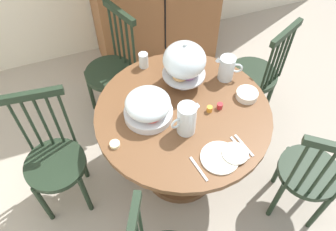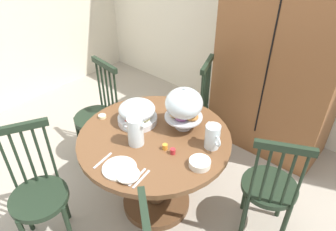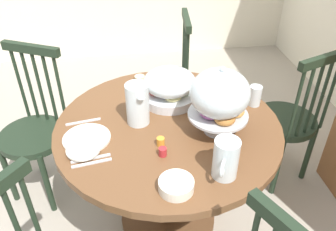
{
  "view_description": "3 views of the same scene",
  "coord_description": "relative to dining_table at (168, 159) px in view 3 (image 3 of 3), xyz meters",
  "views": [
    {
      "loc": [
        -0.57,
        -1.12,
        2.36
      ],
      "look_at": [
        -0.12,
        0.11,
        0.74
      ],
      "focal_mm": 36.14,
      "sensor_mm": 36.0,
      "label": 1
    },
    {
      "loc": [
        1.21,
        -1.14,
        2.14
      ],
      "look_at": [
        -0.02,
        0.26,
        0.84
      ],
      "focal_mm": 33.13,
      "sensor_mm": 36.0,
      "label": 2
    },
    {
      "loc": [
        1.33,
        -0.09,
        1.76
      ],
      "look_at": [
        -0.02,
        0.11,
        0.79
      ],
      "focal_mm": 37.04,
      "sensor_mm": 36.0,
      "label": 3
    }
  ],
  "objects": [
    {
      "name": "butter_dish",
      "position": [
        -0.46,
        -0.1,
        0.24
      ],
      "size": [
        0.06,
        0.06,
        0.02
      ],
      "primitive_type": "cylinder",
      "color": "beige",
      "rests_on": "dining_table"
    },
    {
      "name": "orange_juice_pitcher",
      "position": [
        0.38,
        0.17,
        0.31
      ],
      "size": [
        0.18,
        0.11,
        0.18
      ],
      "color": "silver",
      "rests_on": "dining_table"
    },
    {
      "name": "jam_jar_strawberry",
      "position": [
        0.22,
        -0.06,
        0.25
      ],
      "size": [
        0.04,
        0.04,
        0.04
      ],
      "primitive_type": "cylinder",
      "color": "#B7282D",
      "rests_on": "dining_table"
    },
    {
      "name": "china_plate_small",
      "position": [
        0.15,
        -0.4,
        0.25
      ],
      "size": [
        0.15,
        0.15,
        0.01
      ],
      "primitive_type": "cylinder",
      "color": "white",
      "rests_on": "china_plate_large"
    },
    {
      "name": "cereal_bowl",
      "position": [
        0.43,
        -0.03,
        0.26
      ],
      "size": [
        0.14,
        0.14,
        0.04
      ],
      "primitive_type": "cylinder",
      "color": "white",
      "rests_on": "dining_table"
    },
    {
      "name": "jam_jar_apricot",
      "position": [
        0.15,
        -0.06,
        0.25
      ],
      "size": [
        0.04,
        0.04,
        0.04
      ],
      "primitive_type": "cylinder",
      "color": "orange",
      "rests_on": "dining_table"
    },
    {
      "name": "pastry_stand_with_dome",
      "position": [
        0.09,
        0.22,
        0.43
      ],
      "size": [
        0.28,
        0.28,
        0.34
      ],
      "color": "silver",
      "rests_on": "dining_table"
    },
    {
      "name": "dinner_fork",
      "position": [
        0.23,
        -0.36,
        0.24
      ],
      "size": [
        0.04,
        0.17,
        0.01
      ],
      "primitive_type": "cube",
      "rotation": [
        0.0,
        0.0,
        4.87
      ],
      "color": "silver",
      "rests_on": "dining_table"
    },
    {
      "name": "windsor_chair_near_window",
      "position": [
        -0.28,
        0.81,
        -0.05
      ],
      "size": [
        0.43,
        0.43,
        0.97
      ],
      "color": "#1E2D1E",
      "rests_on": "ground_plane"
    },
    {
      "name": "table_knife",
      "position": [
        0.2,
        -0.37,
        0.24
      ],
      "size": [
        0.04,
        0.17,
        0.01
      ],
      "primitive_type": "cube",
      "rotation": [
        0.0,
        0.0,
        4.87
      ],
      "color": "silver",
      "rests_on": "dining_table"
    },
    {
      "name": "drinking_glass",
      "position": [
        -0.1,
        0.48,
        0.29
      ],
      "size": [
        0.06,
        0.06,
        0.11
      ],
      "primitive_type": "cylinder",
      "color": "silver",
      "rests_on": "dining_table"
    },
    {
      "name": "china_plate_large",
      "position": [
        0.06,
        -0.39,
        0.24
      ],
      "size": [
        0.22,
        0.22,
        0.01
      ],
      "primitive_type": "cylinder",
      "color": "white",
      "rests_on": "dining_table"
    },
    {
      "name": "windsor_chair_facing_door",
      "position": [
        -0.4,
        -0.75,
        -0.05
      ],
      "size": [
        0.45,
        0.45,
        0.97
      ],
      "color": "#1E2D1E",
      "rests_on": "ground_plane"
    },
    {
      "name": "soup_spoon",
      "position": [
        -0.07,
        -0.41,
        0.24
      ],
      "size": [
        0.04,
        0.17,
        0.01
      ],
      "primitive_type": "cube",
      "rotation": [
        0.0,
        0.0,
        4.87
      ],
      "color": "silver",
      "rests_on": "dining_table"
    },
    {
      "name": "windsor_chair_by_cabinet",
      "position": [
        -0.85,
        0.11,
        -0.05
      ],
      "size": [
        0.4,
        0.4,
        0.97
      ],
      "color": "#1E2D1E",
      "rests_on": "ground_plane"
    },
    {
      "name": "fruit_platter_covered",
      "position": [
        -0.21,
        0.04,
        0.32
      ],
      "size": [
        0.3,
        0.3,
        0.18
      ],
      "color": "silver",
      "rests_on": "dining_table"
    },
    {
      "name": "dining_table",
      "position": [
        0.0,
        0.0,
        0.0
      ],
      "size": [
        1.11,
        1.11,
        0.74
      ],
      "color": "brown",
      "rests_on": "ground_plane"
    },
    {
      "name": "milk_pitcher",
      "position": [
        -0.04,
        -0.14,
        0.33
      ],
      "size": [
        0.19,
        0.11,
        0.21
      ],
      "color": "silver",
      "rests_on": "dining_table"
    },
    {
      "name": "ground_plane",
      "position": [
        0.02,
        -0.11,
        -0.51
      ],
      "size": [
        10.0,
        10.0,
        0.0
      ],
      "primitive_type": "plane",
      "color": "#A89E8E"
    }
  ]
}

